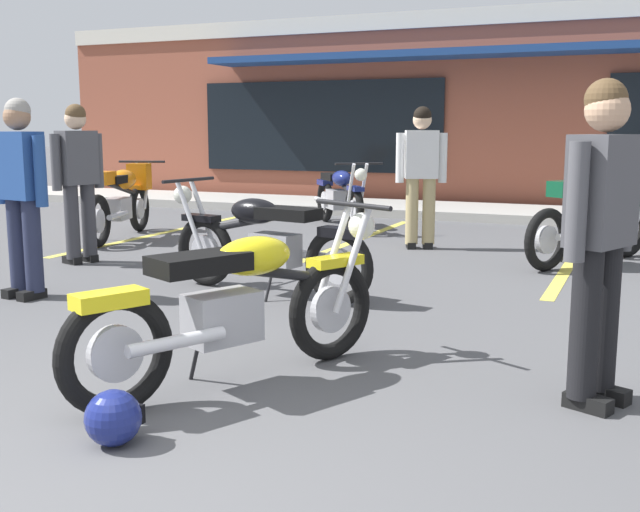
% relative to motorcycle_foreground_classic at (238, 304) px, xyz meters
% --- Properties ---
extents(ground_plane, '(80.00, 80.00, 0.00)m').
position_rel_motorcycle_foreground_classic_xyz_m(ground_plane, '(-0.00, 1.58, -0.46)').
color(ground_plane, '#515154').
extents(sidewalk_kerb, '(22.00, 1.80, 0.14)m').
position_rel_motorcycle_foreground_classic_xyz_m(sidewalk_kerb, '(-0.00, 8.85, -0.39)').
color(sidewalk_kerb, '#A8A59E').
rests_on(sidewalk_kerb, ground_plane).
extents(brick_storefront_building, '(18.98, 6.66, 3.47)m').
position_rel_motorcycle_foreground_classic_xyz_m(brick_storefront_building, '(-0.00, 12.84, 1.27)').
color(brick_storefront_building, brown).
rests_on(brick_storefront_building, ground_plane).
extents(painted_stall_lines, '(8.19, 4.80, 0.01)m').
position_rel_motorcycle_foreground_classic_xyz_m(painted_stall_lines, '(-0.00, 5.25, -0.46)').
color(painted_stall_lines, '#DBCC4C').
rests_on(painted_stall_lines, ground_plane).
extents(motorcycle_foreground_classic, '(1.19, 1.95, 0.98)m').
position_rel_motorcycle_foreground_classic_xyz_m(motorcycle_foreground_classic, '(0.00, 0.00, 0.00)').
color(motorcycle_foreground_classic, black).
rests_on(motorcycle_foreground_classic, ground_plane).
extents(motorcycle_red_sportbike, '(1.52, 1.76, 0.98)m').
position_rel_motorcycle_foreground_classic_xyz_m(motorcycle_red_sportbike, '(-2.03, 6.60, 0.00)').
color(motorcycle_red_sportbike, black).
rests_on(motorcycle_red_sportbike, ground_plane).
extents(motorcycle_black_cruiser, '(1.32, 1.88, 0.98)m').
position_rel_motorcycle_foreground_classic_xyz_m(motorcycle_black_cruiser, '(1.58, 4.97, 0.07)').
color(motorcycle_black_cruiser, black).
rests_on(motorcycle_black_cruiser, ground_plane).
extents(motorcycle_silver_naked, '(0.96, 2.05, 0.98)m').
position_rel_motorcycle_foreground_classic_xyz_m(motorcycle_silver_naked, '(-4.26, 4.53, 0.07)').
color(motorcycle_silver_naked, black).
rests_on(motorcycle_silver_naked, ground_plane).
extents(motorcycle_green_cafe_racer, '(2.10, 0.76, 0.98)m').
position_rel_motorcycle_foreground_classic_xyz_m(motorcycle_green_cafe_racer, '(-0.94, 2.16, 0.00)').
color(motorcycle_green_cafe_racer, black).
rests_on(motorcycle_green_cafe_racer, ground_plane).
extents(person_in_black_shirt, '(0.61, 0.32, 1.68)m').
position_rel_motorcycle_foreground_classic_xyz_m(person_in_black_shirt, '(-2.75, 1.25, 0.49)').
color(person_in_black_shirt, black).
rests_on(person_in_black_shirt, ground_plane).
extents(person_in_shorts_foreground, '(0.59, 0.38, 1.68)m').
position_rel_motorcycle_foreground_classic_xyz_m(person_in_shorts_foreground, '(-0.42, 5.15, 0.49)').
color(person_in_shorts_foreground, black).
rests_on(person_in_shorts_foreground, ground_plane).
extents(person_by_back_row, '(0.38, 0.59, 1.68)m').
position_rel_motorcycle_foreground_classic_xyz_m(person_by_back_row, '(1.86, 0.44, 0.49)').
color(person_by_back_row, black).
rests_on(person_by_back_row, ground_plane).
extents(person_near_building, '(0.36, 0.60, 1.68)m').
position_rel_motorcycle_foreground_classic_xyz_m(person_near_building, '(-3.46, 2.77, 0.49)').
color(person_near_building, black).
rests_on(person_near_building, ground_plane).
extents(helmet_on_pavement, '(0.26, 0.26, 0.26)m').
position_rel_motorcycle_foreground_classic_xyz_m(helmet_on_pavement, '(-0.10, -0.98, -0.33)').
color(helmet_on_pavement, navy).
rests_on(helmet_on_pavement, ground_plane).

